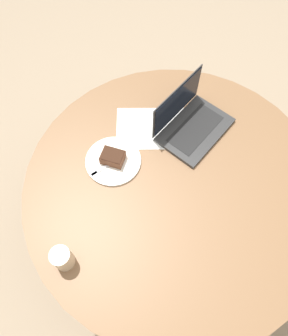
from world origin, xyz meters
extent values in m
plane|color=gray|center=(0.00, 0.00, 0.00)|extent=(12.00, 12.00, 0.00)
cylinder|color=brown|center=(0.00, 0.00, 0.01)|extent=(0.52, 0.52, 0.02)
cylinder|color=brown|center=(0.00, 0.00, 0.35)|extent=(0.10, 0.10, 0.67)
cylinder|color=brown|center=(0.00, 0.00, 0.70)|extent=(1.32, 1.32, 0.03)
cube|color=white|center=(0.09, -0.28, 0.72)|extent=(0.44, 0.28, 0.00)
cylinder|color=silver|center=(0.29, -0.07, 0.72)|extent=(0.25, 0.25, 0.01)
cube|color=brown|center=(0.29, -0.08, 0.75)|extent=(0.11, 0.09, 0.04)
cube|color=#351E13|center=(0.29, -0.08, 0.77)|extent=(0.11, 0.09, 0.00)
cube|color=silver|center=(0.30, -0.05, 0.73)|extent=(0.13, 0.12, 0.00)
cube|color=silver|center=(0.36, 0.00, 0.73)|extent=(0.04, 0.04, 0.00)
cylinder|color=#C6AD89|center=(0.40, 0.38, 0.77)|extent=(0.08, 0.08, 0.11)
cube|color=#2D2D2D|center=(-0.07, -0.28, 0.72)|extent=(0.38, 0.41, 0.02)
cube|color=black|center=(-0.07, -0.28, 0.73)|extent=(0.26, 0.31, 0.00)
cube|color=#2D2D2D|center=(0.03, -0.35, 0.83)|extent=(0.19, 0.29, 0.20)
cube|color=black|center=(0.03, -0.35, 0.83)|extent=(0.18, 0.27, 0.18)
camera|label=1|loc=(0.07, 0.61, 2.00)|focal=35.00mm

